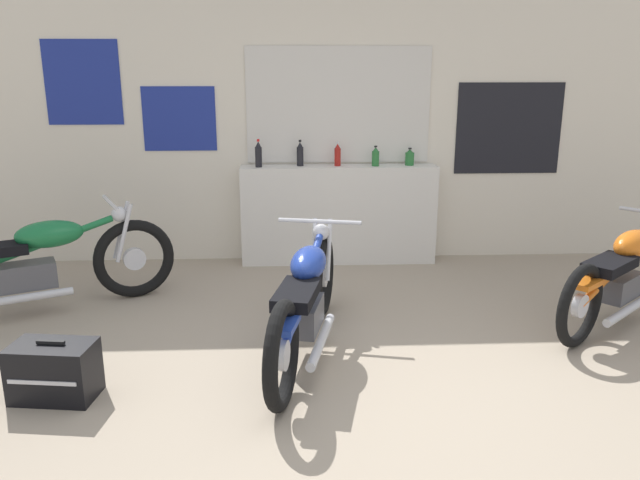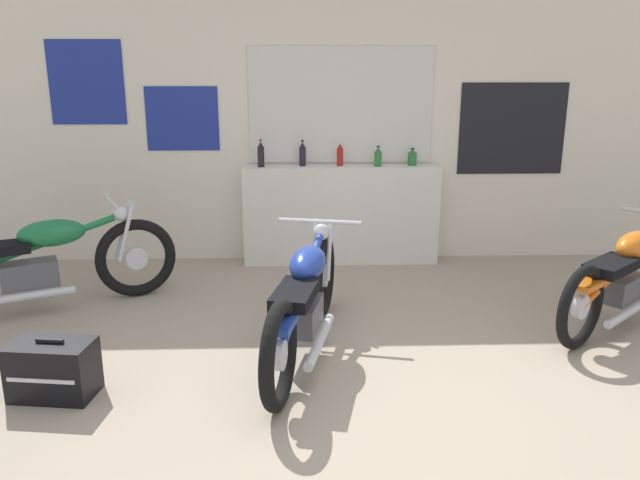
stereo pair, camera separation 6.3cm
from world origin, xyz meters
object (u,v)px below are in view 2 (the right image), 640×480
(motorcycle_orange, at_px, (627,273))
(hard_case_black, at_px, (53,369))
(bottle_right_center, at_px, (378,157))
(bottle_rightmost, at_px, (412,158))
(bottle_leftmost, at_px, (261,155))
(motorcycle_blue, at_px, (305,299))
(motorcycle_green, at_px, (38,262))
(bottle_left_center, at_px, (303,154))
(bottle_center, at_px, (340,155))

(motorcycle_orange, height_order, hard_case_black, motorcycle_orange)
(bottle_right_center, xyz_separation_m, hard_case_black, (-2.29, -2.67, -0.91))
(bottle_rightmost, bearing_deg, bottle_leftmost, -177.98)
(bottle_leftmost, bearing_deg, motorcycle_orange, -28.80)
(motorcycle_orange, relative_size, motorcycle_blue, 0.79)
(bottle_leftmost, xyz_separation_m, hard_case_black, (-1.13, -2.65, -0.94))
(bottle_leftmost, distance_m, motorcycle_green, 2.26)
(motorcycle_orange, xyz_separation_m, motorcycle_green, (-4.68, 0.37, 0.02))
(motorcycle_orange, bearing_deg, bottle_rightmost, 130.46)
(bottle_left_center, distance_m, motorcycle_blue, 2.28)
(bottle_rightmost, height_order, motorcycle_orange, bottle_rightmost)
(motorcycle_blue, xyz_separation_m, hard_case_black, (-1.54, -0.54, -0.23))
(bottle_left_center, xyz_separation_m, bottle_right_center, (0.75, -0.04, -0.03))
(hard_case_black, bearing_deg, bottle_left_center, 60.32)
(bottle_leftmost, bearing_deg, bottle_left_center, 8.21)
(motorcycle_blue, distance_m, hard_case_black, 1.65)
(motorcycle_orange, relative_size, motorcycle_green, 0.80)
(motorcycle_orange, bearing_deg, bottle_leftmost, 151.20)
(motorcycle_green, xyz_separation_m, hard_case_black, (0.62, -1.41, -0.25))
(motorcycle_orange, height_order, motorcycle_green, motorcycle_green)
(motorcycle_green, bearing_deg, bottle_center, 26.95)
(bottle_rightmost, relative_size, motorcycle_green, 0.08)
(bottle_rightmost, xyz_separation_m, hard_case_black, (-2.64, -2.70, -0.90))
(bottle_rightmost, height_order, motorcycle_green, bottle_rightmost)
(motorcycle_green, distance_m, hard_case_black, 1.56)
(bottle_rightmost, bearing_deg, motorcycle_orange, -49.54)
(bottle_center, xyz_separation_m, motorcycle_blue, (-0.38, -2.15, -0.70))
(bottle_rightmost, relative_size, motorcycle_blue, 0.08)
(motorcycle_blue, bearing_deg, motorcycle_orange, 11.16)
(bottle_right_center, relative_size, motorcycle_green, 0.10)
(motorcycle_blue, bearing_deg, motorcycle_green, 158.23)
(bottle_left_center, relative_size, motorcycle_blue, 0.12)
(motorcycle_blue, bearing_deg, bottle_center, 80.11)
(bottle_left_center, bearing_deg, hard_case_black, -119.68)
(bottle_right_center, distance_m, motorcycle_green, 3.25)
(bottle_left_center, bearing_deg, motorcycle_blue, -90.05)
(bottle_center, height_order, motorcycle_blue, bottle_center)
(bottle_right_center, xyz_separation_m, motorcycle_green, (-2.91, -1.26, -0.67))
(bottle_leftmost, distance_m, bottle_center, 0.79)
(bottle_left_center, xyz_separation_m, hard_case_black, (-1.54, -2.71, -0.94))
(bottle_right_center, bearing_deg, hard_case_black, -130.68)
(bottle_right_center, relative_size, motorcycle_orange, 0.12)
(motorcycle_blue, bearing_deg, bottle_right_center, 70.52)
(bottle_right_center, height_order, motorcycle_blue, bottle_right_center)
(motorcycle_orange, height_order, motorcycle_blue, motorcycle_blue)
(bottle_right_center, bearing_deg, bottle_leftmost, -179.00)
(bottle_center, xyz_separation_m, bottle_rightmost, (0.73, 0.01, -0.03))
(motorcycle_blue, height_order, hard_case_black, motorcycle_blue)
(bottle_center, xyz_separation_m, motorcycle_orange, (2.15, -1.66, -0.71))
(bottle_leftmost, distance_m, bottle_rightmost, 1.51)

